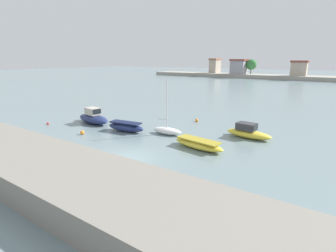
{
  "coord_description": "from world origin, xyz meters",
  "views": [
    {
      "loc": [
        13.88,
        -14.59,
        7.75
      ],
      "look_at": [
        -2.27,
        8.86,
        0.47
      ],
      "focal_mm": 28.04,
      "sensor_mm": 36.0,
      "label": 1
    }
  ],
  "objects_px": {
    "moored_boat_0": "(93,118)",
    "moored_boat_3": "(198,144)",
    "moored_boat_4": "(248,132)",
    "mooring_buoy_1": "(48,123)",
    "mooring_buoy_0": "(82,133)",
    "mooring_buoy_2": "(197,120)",
    "moored_boat_2": "(167,130)",
    "moored_boat_1": "(126,127)"
  },
  "relations": [
    {
      "from": "moored_boat_2",
      "to": "mooring_buoy_1",
      "type": "relative_size",
      "value": 19.58
    },
    {
      "from": "moored_boat_3",
      "to": "moored_boat_4",
      "type": "height_order",
      "value": "moored_boat_4"
    },
    {
      "from": "moored_boat_4",
      "to": "mooring_buoy_1",
      "type": "bearing_deg",
      "value": -153.16
    },
    {
      "from": "moored_boat_3",
      "to": "moored_boat_4",
      "type": "bearing_deg",
      "value": 74.04
    },
    {
      "from": "moored_boat_0",
      "to": "mooring_buoy_2",
      "type": "relative_size",
      "value": 14.37
    },
    {
      "from": "moored_boat_2",
      "to": "moored_boat_0",
      "type": "bearing_deg",
      "value": -177.74
    },
    {
      "from": "mooring_buoy_0",
      "to": "mooring_buoy_2",
      "type": "bearing_deg",
      "value": 59.01
    },
    {
      "from": "mooring_buoy_2",
      "to": "moored_boat_0",
      "type": "bearing_deg",
      "value": -142.43
    },
    {
      "from": "moored_boat_0",
      "to": "mooring_buoy_1",
      "type": "height_order",
      "value": "moored_boat_0"
    },
    {
      "from": "moored_boat_2",
      "to": "mooring_buoy_2",
      "type": "distance_m",
      "value": 6.81
    },
    {
      "from": "moored_boat_3",
      "to": "mooring_buoy_2",
      "type": "height_order",
      "value": "moored_boat_3"
    },
    {
      "from": "moored_boat_3",
      "to": "moored_boat_4",
      "type": "xyz_separation_m",
      "value": [
        2.57,
        5.8,
        0.16
      ]
    },
    {
      "from": "moored_boat_2",
      "to": "mooring_buoy_0",
      "type": "height_order",
      "value": "moored_boat_2"
    },
    {
      "from": "moored_boat_3",
      "to": "mooring_buoy_2",
      "type": "relative_size",
      "value": 12.97
    },
    {
      "from": "moored_boat_4",
      "to": "moored_boat_2",
      "type": "bearing_deg",
      "value": -148.23
    },
    {
      "from": "moored_boat_0",
      "to": "mooring_buoy_2",
      "type": "bearing_deg",
      "value": 46.7
    },
    {
      "from": "moored_boat_1",
      "to": "moored_boat_4",
      "type": "height_order",
      "value": "moored_boat_4"
    },
    {
      "from": "moored_boat_1",
      "to": "mooring_buoy_1",
      "type": "bearing_deg",
      "value": -169.58
    },
    {
      "from": "moored_boat_0",
      "to": "moored_boat_1",
      "type": "distance_m",
      "value": 6.05
    },
    {
      "from": "moored_boat_1",
      "to": "moored_boat_2",
      "type": "bearing_deg",
      "value": 13.33
    },
    {
      "from": "mooring_buoy_0",
      "to": "mooring_buoy_1",
      "type": "distance_m",
      "value": 7.02
    },
    {
      "from": "moored_boat_1",
      "to": "moored_boat_0",
      "type": "bearing_deg",
      "value": 167.63
    },
    {
      "from": "mooring_buoy_0",
      "to": "mooring_buoy_1",
      "type": "height_order",
      "value": "mooring_buoy_0"
    },
    {
      "from": "moored_boat_2",
      "to": "moored_boat_3",
      "type": "distance_m",
      "value": 5.33
    },
    {
      "from": "moored_boat_3",
      "to": "moored_boat_4",
      "type": "distance_m",
      "value": 6.35
    },
    {
      "from": "moored_boat_0",
      "to": "moored_boat_3",
      "type": "xyz_separation_m",
      "value": [
        15.3,
        -1.06,
        -0.28
      ]
    },
    {
      "from": "mooring_buoy_0",
      "to": "mooring_buoy_1",
      "type": "relative_size",
      "value": 1.42
    },
    {
      "from": "moored_boat_3",
      "to": "mooring_buoy_2",
      "type": "xyz_separation_m",
      "value": [
        -5.03,
        8.96,
        -0.2
      ]
    },
    {
      "from": "mooring_buoy_0",
      "to": "moored_boat_0",
      "type": "bearing_deg",
      "value": 126.87
    },
    {
      "from": "moored_boat_1",
      "to": "moored_boat_4",
      "type": "relative_size",
      "value": 0.96
    },
    {
      "from": "moored_boat_1",
      "to": "mooring_buoy_1",
      "type": "relative_size",
      "value": 15.51
    },
    {
      "from": "moored_boat_2",
      "to": "mooring_buoy_0",
      "type": "bearing_deg",
      "value": -148.56
    },
    {
      "from": "moored_boat_2",
      "to": "mooring_buoy_2",
      "type": "bearing_deg",
      "value": 87.59
    },
    {
      "from": "moored_boat_0",
      "to": "mooring_buoy_0",
      "type": "bearing_deg",
      "value": -44.0
    },
    {
      "from": "moored_boat_4",
      "to": "moored_boat_3",
      "type": "bearing_deg",
      "value": -108.26
    },
    {
      "from": "mooring_buoy_2",
      "to": "mooring_buoy_0",
      "type": "bearing_deg",
      "value": -120.99
    },
    {
      "from": "moored_boat_4",
      "to": "mooring_buoy_1",
      "type": "relative_size",
      "value": 16.11
    },
    {
      "from": "moored_boat_3",
      "to": "moored_boat_2",
      "type": "bearing_deg",
      "value": 164.19
    },
    {
      "from": "moored_boat_4",
      "to": "mooring_buoy_1",
      "type": "xyz_separation_m",
      "value": [
        -21.82,
        -8.44,
        -0.41
      ]
    },
    {
      "from": "moored_boat_1",
      "to": "mooring_buoy_1",
      "type": "height_order",
      "value": "moored_boat_1"
    },
    {
      "from": "moored_boat_0",
      "to": "mooring_buoy_0",
      "type": "relative_size",
      "value": 13.65
    },
    {
      "from": "moored_boat_2",
      "to": "moored_boat_4",
      "type": "relative_size",
      "value": 1.22
    }
  ]
}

